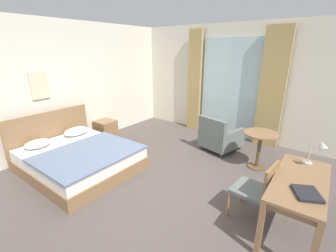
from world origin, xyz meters
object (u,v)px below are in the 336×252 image
bed (78,157)px  desk_chair (258,188)px  closed_book (307,193)px  round_cafe_table (260,142)px  writing_desk (299,186)px  framed_picture (39,86)px  armchair_by_window (220,137)px  nightstand (106,130)px  desk_lamp (320,148)px

bed → desk_chair: bearing=12.0°
closed_book → round_cafe_table: (-0.97, 1.72, -0.23)m
writing_desk → framed_picture: framed_picture is taller
bed → round_cafe_table: bearing=37.9°
writing_desk → armchair_by_window: armchair_by_window is taller
armchair_by_window → closed_book: bearing=-46.4°
nightstand → armchair_by_window: 2.88m
round_cafe_table → closed_book: bearing=-60.7°
nightstand → framed_picture: (-0.23, -1.34, 1.28)m
closed_book → framed_picture: (-4.82, -0.43, 0.75)m
bed → nightstand: (-0.86, 1.34, -0.01)m
bed → writing_desk: (3.63, 0.73, 0.40)m
writing_desk → desk_lamp: (0.10, 0.42, 0.38)m
desk_chair → closed_book: 0.67m
desk_chair → nightstand: bearing=170.6°
bed → nightstand: bed is taller
writing_desk → armchair_by_window: (-1.82, 1.71, -0.33)m
desk_lamp → nightstand: bearing=177.7°
desk_chair → round_cafe_table: size_ratio=1.18×
desk_lamp → framed_picture: (-4.82, -1.16, 0.48)m
desk_lamp → framed_picture: size_ratio=0.80×
closed_book → nightstand: bearing=141.3°
desk_chair → desk_lamp: 0.92m
closed_book → round_cafe_table: bearing=91.9°
bed → closed_book: size_ratio=7.06×
closed_book → round_cafe_table: 1.99m
closed_book → framed_picture: bearing=157.7°
armchair_by_window → framed_picture: framed_picture is taller
bed → desk_lamp: bearing=17.2°
nightstand → closed_book: (4.58, -0.92, 0.53)m
round_cafe_table → nightstand: bearing=-167.4°
writing_desk → desk_chair: desk_chair is taller
desk_lamp → framed_picture: 4.98m
bed → round_cafe_table: 3.51m
round_cafe_table → writing_desk: bearing=-58.5°
closed_book → armchair_by_window: bearing=106.3°
bed → framed_picture: size_ratio=3.85×
desk_lamp → armchair_by_window: size_ratio=0.46×
writing_desk → closed_book: size_ratio=4.66×
nightstand → desk_lamp: desk_lamp is taller
round_cafe_table → armchair_by_window: bearing=163.0°
closed_book → framed_picture: size_ratio=0.55×
desk_chair → round_cafe_table: (-0.42, 1.47, 0.06)m
round_cafe_table → bed: bearing=-142.1°
nightstand → armchair_by_window: (2.66, 1.10, 0.08)m
writing_desk → armchair_by_window: 2.52m
desk_chair → closed_book: size_ratio=2.92×
nightstand → desk_lamp: size_ratio=1.10×
desk_chair → framed_picture: size_ratio=1.59×
desk_lamp → closed_book: (-0.00, -0.73, -0.27)m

